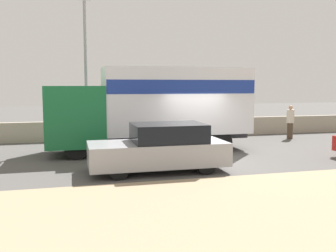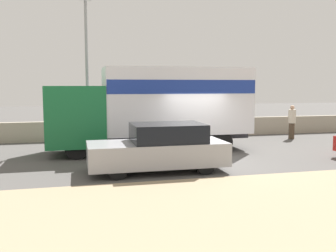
{
  "view_description": "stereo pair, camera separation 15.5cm",
  "coord_description": "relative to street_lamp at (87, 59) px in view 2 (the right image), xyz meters",
  "views": [
    {
      "loc": [
        -4.74,
        -12.66,
        2.76
      ],
      "look_at": [
        -1.28,
        0.72,
        1.26
      ],
      "focal_mm": 40.0,
      "sensor_mm": 36.0,
      "label": 1
    },
    {
      "loc": [
        -4.59,
        -12.7,
        2.76
      ],
      "look_at": [
        -1.28,
        0.72,
        1.26
      ],
      "focal_mm": 40.0,
      "sensor_mm": 36.0,
      "label": 2
    }
  ],
  "objects": [
    {
      "name": "car_hatchback",
      "position": [
        2.05,
        -6.43,
        -3.23
      ],
      "size": [
        4.4,
        1.82,
        1.54
      ],
      "rotation": [
        0.0,
        0.0,
        3.14
      ],
      "color": "#9E9EA3",
      "rests_on": "ground_plane"
    },
    {
      "name": "stone_wall_backdrop",
      "position": [
        4.05,
        1.19,
        -3.49
      ],
      "size": [
        60.0,
        0.35,
        0.99
      ],
      "color": "#A39984",
      "rests_on": "ground_plane"
    },
    {
      "name": "box_truck",
      "position": [
        2.71,
        -2.78,
        -1.97
      ],
      "size": [
        8.3,
        2.46,
        3.49
      ],
      "rotation": [
        0.0,
        0.0,
        3.14
      ],
      "color": "#196B38",
      "rests_on": "ground_plane"
    },
    {
      "name": "pedestrian",
      "position": [
        10.27,
        -0.91,
        -3.07
      ],
      "size": [
        0.38,
        0.38,
        1.75
      ],
      "color": "#473828",
      "rests_on": "ground_plane"
    },
    {
      "name": "dirt_shoulder_foreground",
      "position": [
        4.05,
        -10.52,
        -3.96
      ],
      "size": [
        60.0,
        5.48,
        0.04
      ],
      "color": "#9E896B",
      "rests_on": "ground_plane"
    },
    {
      "name": "ground_plane",
      "position": [
        4.05,
        -5.33,
        -3.98
      ],
      "size": [
        80.0,
        80.0,
        0.0
      ],
      "primitive_type": "plane",
      "color": "#514F4C"
    },
    {
      "name": "street_lamp",
      "position": [
        0.0,
        0.0,
        0.0
      ],
      "size": [
        0.56,
        0.28,
        6.86
      ],
      "color": "gray",
      "rests_on": "ground_plane"
    }
  ]
}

